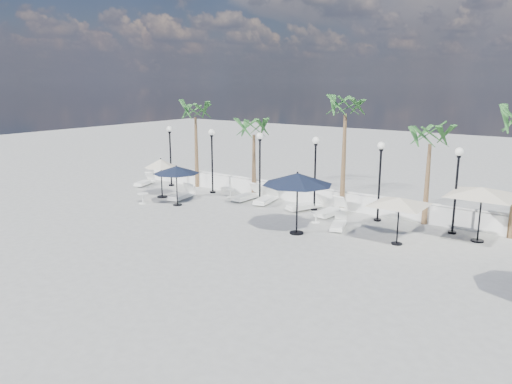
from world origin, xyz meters
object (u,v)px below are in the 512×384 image
Objects in this scene: lounger_0 at (145,182)px; lounger_5 at (338,224)px; lounger_1 at (182,195)px; lounger_4 at (266,199)px; parasol_navy_left at (176,170)px; parasol_cream_small at (161,164)px; lounger_3 at (247,195)px; parasol_cream_sq_a at (483,188)px; parasol_cream_sq_b at (400,198)px; lounger_6 at (331,211)px; lounger_2 at (305,205)px; parasol_navy_mid at (297,179)px.

lounger_0 reaches higher than lounger_5.
lounger_4 is at bearing 14.69° from lounger_1.
parasol_cream_small is at bearing 157.46° from parasol_navy_left.
lounger_4 is (1.31, -0.00, 0.00)m from lounger_3.
parasol_cream_sq_a is (11.06, -0.27, 2.07)m from lounger_4.
parasol_cream_sq_b is (2.98, -0.60, 1.76)m from lounger_5.
lounger_3 is 12.55m from parasol_cream_sq_a.
lounger_3 is 5.46m from lounger_6.
parasol_cream_small is (-9.87, -2.12, 1.70)m from lounger_6.
lounger_3 is (-3.78, 0.00, 0.00)m from lounger_2.
parasol_navy_mid is (8.74, -1.78, 2.21)m from lounger_1.
parasol_navy_left is (5.48, -2.57, 1.72)m from lounger_0.
parasol_cream_small reaches higher than lounger_2.
parasol_navy_left is 7.97m from parasol_navy_mid.
parasol_navy_left is (-2.32, -3.21, 1.69)m from lounger_3.
parasol_navy_left is (-3.64, -3.21, 1.68)m from lounger_4.
parasol_cream_sq_a is 2.23× the size of parasol_cream_small.
parasol_cream_small is (-4.41, -2.34, 1.71)m from lounger_3.
lounger_3 is (3.13, 2.02, 0.01)m from lounger_1.
parasol_navy_left is at bearing 175.77° from parasol_navy_mid.
lounger_0 is at bearing 173.57° from parasol_cream_sq_b.
lounger_1 is at bearing -144.38° from lounger_3.
parasol_cream_small is (-2.09, 0.87, 0.02)m from parasol_navy_left.
lounger_4 is at bearing 140.47° from lounger_5.
parasol_navy_left is at bearing -123.09° from lounger_3.
lounger_1 is 0.83× the size of parasol_navy_left.
lounger_0 is 14.64m from lounger_5.
lounger_0 is at bearing -173.02° from lounger_6.
lounger_0 is 1.03× the size of lounger_5.
parasol_navy_mid is at bearing -52.71° from lounger_4.
lounger_0 is 7.83m from lounger_3.
lounger_6 is 0.69× the size of parasol_navy_mid.
parasol_cream_small reaches higher than parasol_navy_left.
lounger_3 is 0.68× the size of parasol_navy_mid.
lounger_0 is at bearing -172.47° from lounger_3.
parasol_cream_sq_b is at bearing -138.12° from parasol_cream_sq_a.
parasol_cream_small is (-16.79, -2.08, -0.36)m from parasol_cream_sq_a.
parasol_cream_small is (-14.16, 0.28, -0.01)m from parasol_cream_sq_b.
lounger_2 is at bearing 115.66° from parasol_navy_mid.
lounger_2 is at bearing -14.77° from lounger_0.
parasol_cream_sq_b is at bearing -2.40° from lounger_2.
parasol_cream_small reaches higher than lounger_4.
lounger_5 is 11.32m from parasol_cream_small.
parasol_cream_sq_a is at bearing -1.72° from lounger_5.
parasol_cream_small is at bearing -175.46° from lounger_1.
lounger_0 is 4.18m from parasol_cream_small.
parasol_navy_left reaches higher than lounger_5.
lounger_2 is 8.84m from parasol_cream_sq_a.
parasol_navy_left reaches higher than lounger_2.
parasol_navy_left is at bearing -177.21° from parasol_cream_sq_b.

